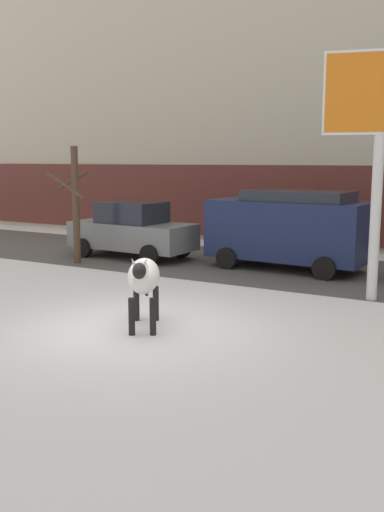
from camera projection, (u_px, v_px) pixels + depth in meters
ground_plane at (134, 328)px, 11.04m from camera, size 120.00×120.00×0.00m
road_strip at (272, 268)px, 17.22m from camera, size 60.00×5.60×0.01m
building_facade at (346, 75)px, 22.44m from camera, size 44.00×6.10×13.00m
cow_holstein at (143, 277)px, 10.88m from camera, size 1.30×1.85×1.54m
billboard at (381, 108)px, 12.59m from camera, size 2.49×0.80×5.56m
car_grey_sedan at (132, 230)px, 18.90m from camera, size 4.29×2.16×1.84m
car_navy_van at (288, 227)px, 16.81m from camera, size 4.69×2.31×2.32m
bare_tree_right_lot at (75, 203)px, 17.70m from camera, size 1.45×1.47×3.61m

